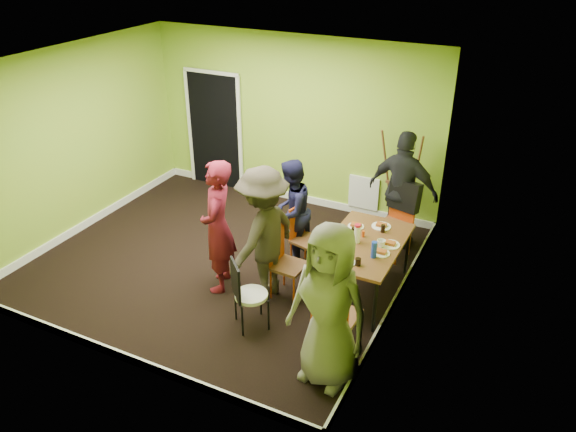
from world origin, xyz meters
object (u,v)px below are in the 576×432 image
object	(u,v)px
chair_front_end	(334,313)
blue_bottle	(374,250)
orange_bottle	(363,234)
easel	(399,182)
person_front_end	(329,306)
dining_table	(364,246)
chair_bentwood	(246,291)
thermos	(357,235)
person_standing	(218,227)
person_left_near	(263,235)
chair_left_far	(303,233)
person_back_end	(403,191)
person_left_far	(290,212)
chair_left_near	(283,258)
chair_back_end	(402,203)

from	to	relation	value
chair_front_end	blue_bottle	distance (m)	1.06
blue_bottle	orange_bottle	size ratio (longest dim) A/B	2.58
easel	person_front_end	distance (m)	3.50
dining_table	chair_bentwood	bearing A→B (deg)	-128.43
dining_table	person_front_end	size ratio (longest dim) A/B	0.82
thermos	person_standing	size ratio (longest dim) A/B	0.13
orange_bottle	person_left_near	distance (m)	1.28
chair_left_far	person_back_end	bearing A→B (deg)	152.02
person_left_near	blue_bottle	bearing A→B (deg)	112.64
chair_front_end	person_left_near	world-z (taller)	person_left_near
chair_bentwood	easel	xyz separation A→B (m)	(0.89, 3.13, 0.30)
chair_bentwood	thermos	xyz separation A→B (m)	(0.90, 1.21, 0.36)
chair_front_end	person_standing	bearing A→B (deg)	162.82
chair_front_end	person_left_near	xyz separation A→B (m)	(-1.23, 0.71, 0.28)
dining_table	blue_bottle	size ratio (longest dim) A/B	7.16
dining_table	person_left_far	distance (m)	1.25
dining_table	easel	world-z (taller)	easel
thermos	chair_left_far	bearing A→B (deg)	160.92
person_left_far	chair_left_near	bearing A→B (deg)	23.69
chair_back_end	orange_bottle	size ratio (longest dim) A/B	13.38
dining_table	person_back_end	xyz separation A→B (m)	(0.08, 1.40, 0.19)
dining_table	easel	size ratio (longest dim) A/B	0.93
chair_bentwood	blue_bottle	distance (m)	1.59
orange_bottle	person_standing	size ratio (longest dim) A/B	0.05
blue_bottle	orange_bottle	distance (m)	0.50
chair_bentwood	chair_front_end	bearing A→B (deg)	42.28
chair_left_near	person_left_near	size ratio (longest dim) A/B	0.54
chair_front_end	blue_bottle	bearing A→B (deg)	86.95
chair_left_far	chair_bentwood	distance (m)	1.52
chair_back_end	blue_bottle	xyz separation A→B (m)	(0.08, -1.52, 0.09)
chair_left_near	person_left_near	world-z (taller)	person_left_near
chair_back_end	chair_left_near	bearing A→B (deg)	74.03
dining_table	person_back_end	size ratio (longest dim) A/B	0.85
chair_front_end	thermos	world-z (taller)	chair_front_end
chair_left_far	blue_bottle	bearing A→B (deg)	79.35
person_standing	person_front_end	distance (m)	2.12
chair_front_end	chair_left_far	bearing A→B (deg)	126.46
chair_left_far	person_front_end	distance (m)	2.23
chair_left_near	chair_back_end	size ratio (longest dim) A/B	0.88
person_left_far	person_left_near	size ratio (longest dim) A/B	0.85
chair_back_end	blue_bottle	world-z (taller)	chair_back_end
chair_front_end	person_front_end	distance (m)	0.43
chair_left_near	person_standing	distance (m)	0.91
person_left_near	person_front_end	size ratio (longest dim) A/B	0.97
chair_back_end	person_standing	size ratio (longest dim) A/B	0.61
person_left_far	person_front_end	distance (m)	2.40
chair_back_end	easel	size ratio (longest dim) A/B	0.68
orange_bottle	chair_front_end	bearing A→B (deg)	-82.54
blue_bottle	chair_bentwood	bearing A→B (deg)	-141.08
chair_left_far	person_back_end	world-z (taller)	person_back_end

